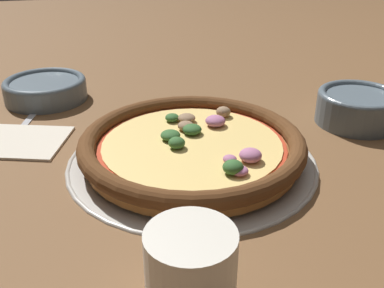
{
  "coord_description": "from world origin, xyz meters",
  "views": [
    {
      "loc": [
        0.11,
        0.56,
        0.32
      ],
      "look_at": [
        0.0,
        0.0,
        0.03
      ],
      "focal_mm": 42.0,
      "sensor_mm": 36.0,
      "label": 1
    }
  ],
  "objects_px": {
    "pizza_tray": "(192,160)",
    "bowl_near": "(358,106)",
    "bowl_far": "(45,88)",
    "drinking_cup": "(191,274)",
    "pizza": "(192,146)",
    "napkin": "(20,140)",
    "fork": "(15,136)"
  },
  "relations": [
    {
      "from": "napkin",
      "to": "fork",
      "type": "xyz_separation_m",
      "value": [
        0.01,
        -0.02,
        -0.0
      ]
    },
    {
      "from": "pizza_tray",
      "to": "bowl_far",
      "type": "relative_size",
      "value": 2.33
    },
    {
      "from": "pizza",
      "to": "bowl_far",
      "type": "bearing_deg",
      "value": -52.59
    },
    {
      "from": "pizza",
      "to": "napkin",
      "type": "distance_m",
      "value": 0.28
    },
    {
      "from": "bowl_near",
      "to": "drinking_cup",
      "type": "distance_m",
      "value": 0.5
    },
    {
      "from": "pizza",
      "to": "bowl_near",
      "type": "xyz_separation_m",
      "value": [
        -0.3,
        -0.08,
        0.0
      ]
    },
    {
      "from": "pizza_tray",
      "to": "bowl_far",
      "type": "xyz_separation_m",
      "value": [
        0.23,
        -0.3,
        0.02
      ]
    },
    {
      "from": "pizza",
      "to": "bowl_far",
      "type": "height_order",
      "value": "pizza"
    },
    {
      "from": "bowl_far",
      "to": "pizza_tray",
      "type": "bearing_deg",
      "value": 127.33
    },
    {
      "from": "pizza_tray",
      "to": "napkin",
      "type": "relative_size",
      "value": 2.18
    },
    {
      "from": "bowl_near",
      "to": "napkin",
      "type": "distance_m",
      "value": 0.56
    },
    {
      "from": "bowl_near",
      "to": "napkin",
      "type": "bearing_deg",
      "value": -3.71
    },
    {
      "from": "drinking_cup",
      "to": "napkin",
      "type": "height_order",
      "value": "drinking_cup"
    },
    {
      "from": "pizza_tray",
      "to": "bowl_near",
      "type": "bearing_deg",
      "value": -165.69
    },
    {
      "from": "fork",
      "to": "bowl_far",
      "type": "bearing_deg",
      "value": 179.2
    },
    {
      "from": "bowl_far",
      "to": "napkin",
      "type": "bearing_deg",
      "value": 82.02
    },
    {
      "from": "bowl_far",
      "to": "napkin",
      "type": "height_order",
      "value": "bowl_far"
    },
    {
      "from": "bowl_near",
      "to": "napkin",
      "type": "relative_size",
      "value": 0.84
    },
    {
      "from": "pizza_tray",
      "to": "fork",
      "type": "height_order",
      "value": "pizza_tray"
    },
    {
      "from": "bowl_near",
      "to": "napkin",
      "type": "xyz_separation_m",
      "value": [
        0.56,
        -0.04,
        -0.03
      ]
    },
    {
      "from": "napkin",
      "to": "bowl_far",
      "type": "bearing_deg",
      "value": -97.98
    },
    {
      "from": "pizza_tray",
      "to": "pizza",
      "type": "xyz_separation_m",
      "value": [
        -0.0,
        -0.0,
        0.02
      ]
    },
    {
      "from": "bowl_far",
      "to": "fork",
      "type": "distance_m",
      "value": 0.17
    },
    {
      "from": "bowl_near",
      "to": "bowl_far",
      "type": "distance_m",
      "value": 0.58
    },
    {
      "from": "pizza",
      "to": "drinking_cup",
      "type": "height_order",
      "value": "drinking_cup"
    },
    {
      "from": "napkin",
      "to": "fork",
      "type": "bearing_deg",
      "value": -64.81
    },
    {
      "from": "pizza",
      "to": "drinking_cup",
      "type": "relative_size",
      "value": 3.75
    },
    {
      "from": "fork",
      "to": "napkin",
      "type": "bearing_deg",
      "value": 37.36
    },
    {
      "from": "bowl_near",
      "to": "bowl_far",
      "type": "relative_size",
      "value": 0.89
    },
    {
      "from": "pizza",
      "to": "napkin",
      "type": "height_order",
      "value": "pizza"
    },
    {
      "from": "bowl_far",
      "to": "drinking_cup",
      "type": "distance_m",
      "value": 0.59
    },
    {
      "from": "bowl_near",
      "to": "bowl_far",
      "type": "height_order",
      "value": "bowl_near"
    }
  ]
}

